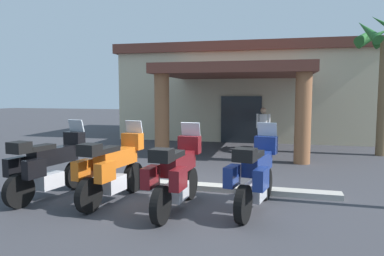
{
  "coord_description": "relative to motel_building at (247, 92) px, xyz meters",
  "views": [
    {
      "loc": [
        2.03,
        -7.27,
        2.19
      ],
      "look_at": [
        -0.68,
        2.79,
        1.2
      ],
      "focal_mm": 33.47,
      "sensor_mm": 36.0,
      "label": 1
    }
  ],
  "objects": [
    {
      "name": "ground_plane",
      "position": [
        0.12,
        -11.94,
        -2.3
      ],
      "size": [
        80.0,
        80.0,
        0.0
      ],
      "primitive_type": "plane",
      "color": "#38383D"
    },
    {
      "name": "curb_strip",
      "position": [
        -0.56,
        -11.34,
        -2.24
      ],
      "size": [
        7.72,
        0.36,
        0.12
      ],
      "primitive_type": "cube",
      "color": "#ADA89E",
      "rests_on": "ground_plane"
    },
    {
      "name": "motorcycle_maroon",
      "position": [
        0.16,
        -12.94,
        -1.61
      ],
      "size": [
        0.72,
        2.21,
        1.61
      ],
      "rotation": [
        0.0,
        0.0,
        1.52
      ],
      "color": "black",
      "rests_on": "ground_plane"
    },
    {
      "name": "pedestrian",
      "position": [
        1.23,
        -5.23,
        -1.34
      ],
      "size": [
        0.53,
        0.32,
        1.67
      ],
      "rotation": [
        0.0,
        0.0,
        4.73
      ],
      "color": "black",
      "rests_on": "ground_plane"
    },
    {
      "name": "motorcycle_orange",
      "position": [
        -1.27,
        -12.74,
        -1.61
      ],
      "size": [
        0.78,
        2.21,
        1.61
      ],
      "rotation": [
        0.0,
        0.0,
        1.44
      ],
      "color": "black",
      "rests_on": "ground_plane"
    },
    {
      "name": "motorcycle_blue",
      "position": [
        1.59,
        -12.55,
        -1.61
      ],
      "size": [
        0.87,
        2.2,
        1.61
      ],
      "rotation": [
        0.0,
        0.0,
        1.39
      ],
      "color": "black",
      "rests_on": "ground_plane"
    },
    {
      "name": "motorcycle_black",
      "position": [
        -2.7,
        -12.84,
        -1.61
      ],
      "size": [
        0.85,
        2.2,
        1.61
      ],
      "rotation": [
        0.0,
        0.0,
        1.4
      ],
      "color": "black",
      "rests_on": "ground_plane"
    },
    {
      "name": "motel_building",
      "position": [
        0.0,
        0.0,
        0.0
      ],
      "size": [
        12.45,
        12.05,
        4.54
      ],
      "rotation": [
        0.0,
        0.0,
        0.04
      ],
      "color": "beige",
      "rests_on": "ground_plane"
    }
  ]
}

